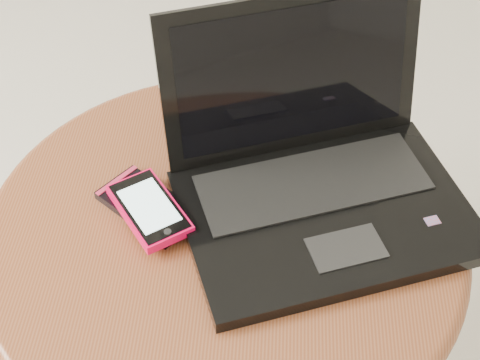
{
  "coord_description": "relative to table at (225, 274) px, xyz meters",
  "views": [
    {
      "loc": [
        0.03,
        -0.6,
        1.18
      ],
      "look_at": [
        -0.01,
        0.02,
        0.55
      ],
      "focal_mm": 54.89,
      "sensor_mm": 36.0,
      "label": 1
    }
  ],
  "objects": [
    {
      "name": "table",
      "position": [
        0.0,
        0.0,
        0.0
      ],
      "size": [
        0.61,
        0.61,
        0.49
      ],
      "color": "brown",
      "rests_on": "ground"
    },
    {
      "name": "phone_pink",
      "position": [
        -0.09,
        0.0,
        0.12
      ],
      "size": [
        0.12,
        0.13,
        0.01
      ],
      "color": "#F00646",
      "rests_on": "phone_black"
    },
    {
      "name": "phone_black",
      "position": [
        -0.1,
        0.02,
        0.11
      ],
      "size": [
        0.14,
        0.13,
        0.01
      ],
      "color": "black",
      "rests_on": "table"
    },
    {
      "name": "laptop",
      "position": [
        0.11,
        0.05,
        0.15
      ],
      "size": [
        0.42,
        0.39,
        0.23
      ],
      "color": "black",
      "rests_on": "table"
    }
  ]
}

